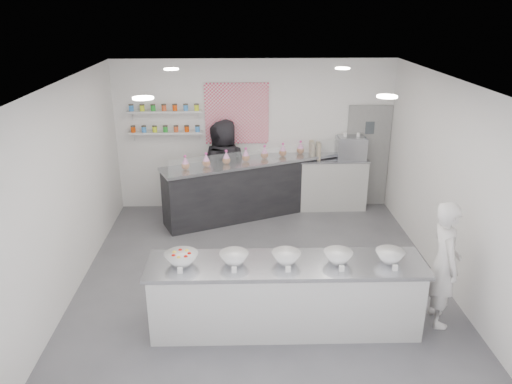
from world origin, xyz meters
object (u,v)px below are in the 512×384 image
at_px(back_bar, 255,188).
at_px(staff_left, 217,168).
at_px(woman_prep, 444,264).
at_px(staff_right, 225,166).
at_px(prep_counter, 285,296).
at_px(espresso_ledge, 331,184).
at_px(espresso_machine, 351,148).

relative_size(back_bar, staff_left, 2.05).
bearing_deg(back_bar, woman_prep, -80.72).
distance_m(staff_left, staff_right, 0.17).
relative_size(prep_counter, staff_right, 1.86).
height_order(back_bar, woman_prep, woman_prep).
xyz_separation_m(prep_counter, back_bar, (-0.26, 3.74, 0.09)).
distance_m(back_bar, staff_right, 0.75).
xyz_separation_m(espresso_ledge, woman_prep, (0.75, -3.93, 0.32)).
relative_size(woman_prep, staff_right, 0.91).
height_order(woman_prep, staff_left, staff_left).
xyz_separation_m(espresso_machine, woman_prep, (0.39, -3.93, -0.43)).
distance_m(back_bar, staff_left, 0.86).
xyz_separation_m(espresso_ledge, espresso_machine, (0.36, 0.00, 0.75)).
bearing_deg(staff_left, espresso_machine, 161.65).
bearing_deg(woman_prep, staff_left, 41.42).
bearing_deg(espresso_ledge, back_bar, -170.20).
height_order(prep_counter, espresso_machine, espresso_machine).
height_order(espresso_machine, staff_left, staff_left).
distance_m(espresso_machine, staff_left, 2.70).
bearing_deg(prep_counter, woman_prep, 2.78).
xyz_separation_m(back_bar, espresso_machine, (1.91, 0.27, 0.71)).
bearing_deg(prep_counter, espresso_ledge, 72.72).
xyz_separation_m(woman_prep, staff_left, (-3.06, 3.91, 0.04)).
distance_m(prep_counter, espresso_machine, 4.41).
xyz_separation_m(back_bar, espresso_ledge, (1.55, 0.27, -0.04)).
distance_m(prep_counter, staff_left, 4.14).
xyz_separation_m(prep_counter, espresso_ledge, (1.30, 4.01, 0.05)).
xyz_separation_m(prep_counter, staff_right, (-0.85, 3.99, 0.46)).
distance_m(back_bar, espresso_ledge, 1.58).
distance_m(back_bar, espresso_machine, 2.06).
relative_size(espresso_machine, staff_right, 0.31).
height_order(espresso_ledge, staff_left, staff_left).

